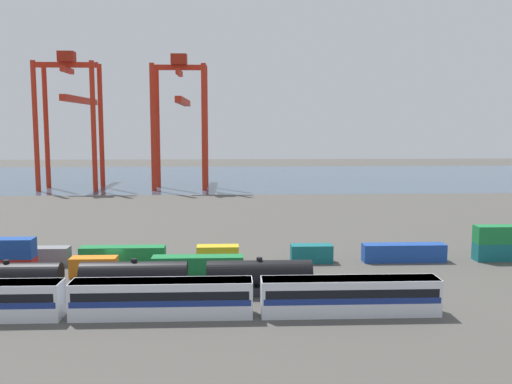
# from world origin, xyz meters

# --- Properties ---
(ground_plane) EXTENTS (420.00, 420.00, 0.00)m
(ground_plane) POSITION_xyz_m (0.00, 40.00, 0.00)
(ground_plane) COLOR #4C4944
(harbour_water) EXTENTS (400.00, 110.00, 0.01)m
(harbour_water) POSITION_xyz_m (0.00, 136.87, 0.00)
(harbour_water) COLOR #384C60
(harbour_water) RESTS_ON ground_plane
(passenger_train) EXTENTS (58.30, 3.14, 3.90)m
(passenger_train) POSITION_xyz_m (9.36, -21.68, 2.14)
(passenger_train) COLOR silver
(passenger_train) RESTS_ON ground_plane
(freight_tank_row) EXTENTS (56.31, 3.00, 4.46)m
(freight_tank_row) POSITION_xyz_m (-2.09, -14.29, 2.12)
(freight_tank_row) COLOR #232326
(freight_tank_row) RESTS_ON ground_plane
(shipping_container_3) EXTENTS (6.04, 2.44, 2.60)m
(shipping_container_3) POSITION_xyz_m (-1.62, -5.37, 1.30)
(shipping_container_3) COLOR orange
(shipping_container_3) RESTS_ON ground_plane
(shipping_container_4) EXTENTS (12.10, 2.44, 2.60)m
(shipping_container_4) POSITION_xyz_m (12.10, -5.37, 1.30)
(shipping_container_4) COLOR #197538
(shipping_container_4) RESTS_ON ground_plane
(shipping_container_7) EXTENTS (12.10, 2.44, 2.60)m
(shipping_container_7) POSITION_xyz_m (-12.68, 1.06, 1.30)
(shipping_container_7) COLOR slate
(shipping_container_7) RESTS_ON ground_plane
(shipping_container_8) EXTENTS (12.10, 2.44, 2.60)m
(shipping_container_8) POSITION_xyz_m (0.96, 1.06, 1.30)
(shipping_container_8) COLOR #197538
(shipping_container_8) RESTS_ON ground_plane
(shipping_container_9) EXTENTS (6.04, 2.44, 2.60)m
(shipping_container_9) POSITION_xyz_m (14.59, 1.06, 1.30)
(shipping_container_9) COLOR gold
(shipping_container_9) RESTS_ON ground_plane
(shipping_container_10) EXTENTS (6.04, 2.44, 2.60)m
(shipping_container_10) POSITION_xyz_m (28.23, 1.06, 1.30)
(shipping_container_10) COLOR #146066
(shipping_container_10) RESTS_ON ground_plane
(shipping_container_11) EXTENTS (12.10, 2.44, 2.60)m
(shipping_container_11) POSITION_xyz_m (41.87, 1.06, 1.30)
(shipping_container_11) COLOR #1C4299
(shipping_container_11) RESTS_ON ground_plane
(shipping_container_12) EXTENTS (6.04, 2.44, 2.60)m
(shipping_container_12) POSITION_xyz_m (55.51, 1.06, 1.30)
(shipping_container_12) COLOR #146066
(shipping_container_12) RESTS_ON ground_plane
(shipping_container_13) EXTENTS (6.04, 2.44, 2.60)m
(shipping_container_13) POSITION_xyz_m (55.51, 1.06, 3.90)
(shipping_container_13) COLOR #197538
(shipping_container_13) RESTS_ON shipping_container_12
(gantry_crane_west) EXTENTS (18.76, 39.66, 42.10)m
(gantry_crane_west) POSITION_xyz_m (-33.36, 101.56, 25.34)
(gantry_crane_west) COLOR red
(gantry_crane_west) RESTS_ON ground_plane
(gantry_crane_central) EXTENTS (16.94, 37.90, 41.46)m
(gantry_crane_central) POSITION_xyz_m (0.65, 101.29, 24.90)
(gantry_crane_central) COLOR red
(gantry_crane_central) RESTS_ON ground_plane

